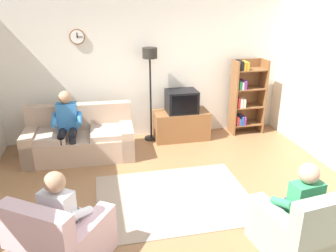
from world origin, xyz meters
TOP-DOWN VIEW (x-y plane):
  - ground_plane at (0.00, 0.00)m, footprint 12.00×12.00m
  - back_wall_assembly at (-0.00, 2.66)m, footprint 6.20×0.17m
  - couch at (-1.36, 1.84)m, footprint 1.93×0.95m
  - tv_stand at (0.63, 2.25)m, footprint 1.10×0.56m
  - tv at (0.63, 2.23)m, footprint 0.60×0.49m
  - bookshelf at (2.02, 2.32)m, footprint 0.68×0.36m
  - floor_lamp at (0.03, 2.35)m, footprint 0.28×0.28m
  - armchair_near_window at (-1.48, -0.89)m, footprint 1.16×1.18m
  - armchair_near_bookshelf at (1.10, -1.26)m, footprint 0.91×0.98m
  - area_rug at (-0.02, 0.10)m, footprint 2.20×1.70m
  - person_on_couch at (-1.54, 1.73)m, footprint 0.52×0.55m
  - person_in_left_armchair at (-1.43, -0.81)m, footprint 0.61×0.64m
  - person_in_right_armchair at (1.09, -1.17)m, footprint 0.55×0.57m

SIDE VIEW (x-z plane):
  - ground_plane at x=0.00m, z-range 0.00..0.00m
  - area_rug at x=-0.02m, z-range 0.00..0.01m
  - armchair_near_window at x=-1.48m, z-range -0.16..0.74m
  - armchair_near_bookshelf at x=1.10m, z-range -0.16..0.74m
  - tv_stand at x=0.63m, z-range 0.00..0.58m
  - couch at x=-1.36m, z-range -0.14..0.76m
  - person_in_left_armchair at x=-1.43m, z-range 0.04..1.16m
  - person_in_right_armchair at x=1.09m, z-range 0.04..1.16m
  - person_on_couch at x=-1.54m, z-range 0.08..1.32m
  - bookshelf at x=2.02m, z-range 0.01..1.57m
  - tv at x=0.63m, z-range 0.58..1.02m
  - back_wall_assembly at x=0.00m, z-range 0.00..2.70m
  - floor_lamp at x=0.03m, z-range 0.53..2.38m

